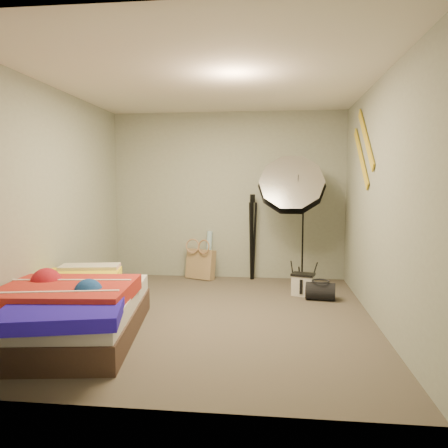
# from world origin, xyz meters

# --- Properties ---
(floor) EXTENTS (4.00, 4.00, 0.00)m
(floor) POSITION_xyz_m (0.00, 0.00, 0.00)
(floor) COLOR brown
(floor) RESTS_ON ground
(ceiling) EXTENTS (4.00, 4.00, 0.00)m
(ceiling) POSITION_xyz_m (0.00, 0.00, 2.50)
(ceiling) COLOR silver
(ceiling) RESTS_ON wall_back
(wall_back) EXTENTS (3.50, 0.00, 3.50)m
(wall_back) POSITION_xyz_m (0.00, 2.00, 1.25)
(wall_back) COLOR #959C8C
(wall_back) RESTS_ON floor
(wall_front) EXTENTS (3.50, 0.00, 3.50)m
(wall_front) POSITION_xyz_m (0.00, -2.00, 1.25)
(wall_front) COLOR #959C8C
(wall_front) RESTS_ON floor
(wall_left) EXTENTS (0.00, 4.00, 4.00)m
(wall_left) POSITION_xyz_m (-1.75, 0.00, 1.25)
(wall_left) COLOR #959C8C
(wall_left) RESTS_ON floor
(wall_right) EXTENTS (0.00, 4.00, 4.00)m
(wall_right) POSITION_xyz_m (1.75, 0.00, 1.25)
(wall_right) COLOR #959C8C
(wall_right) RESTS_ON floor
(tote_bag) EXTENTS (0.49, 0.36, 0.46)m
(tote_bag) POSITION_xyz_m (-0.39, 1.82, 0.22)
(tote_bag) COLOR tan
(tote_bag) RESTS_ON floor
(wrapping_roll) EXTENTS (0.13, 0.22, 0.72)m
(wrapping_roll) POSITION_xyz_m (-0.28, 1.90, 0.36)
(wrapping_roll) COLOR #4995BB
(wrapping_roll) RESTS_ON floor
(camera_case) EXTENTS (0.31, 0.26, 0.26)m
(camera_case) POSITION_xyz_m (1.08, 1.00, 0.13)
(camera_case) COLOR beige
(camera_case) RESTS_ON floor
(duffel_bag) EXTENTS (0.38, 0.26, 0.22)m
(duffel_bag) POSITION_xyz_m (1.28, 0.80, 0.11)
(duffel_bag) COLOR black
(duffel_bag) RESTS_ON floor
(wall_stripe_upper) EXTENTS (0.02, 0.91, 0.78)m
(wall_stripe_upper) POSITION_xyz_m (1.73, 0.60, 1.95)
(wall_stripe_upper) COLOR gold
(wall_stripe_upper) RESTS_ON wall_right
(wall_stripe_lower) EXTENTS (0.02, 0.91, 0.78)m
(wall_stripe_lower) POSITION_xyz_m (1.73, 0.85, 1.75)
(wall_stripe_lower) COLOR gold
(wall_stripe_lower) RESTS_ON wall_right
(bed) EXTENTS (1.58, 2.10, 0.54)m
(bed) POSITION_xyz_m (-1.21, -0.79, 0.27)
(bed) COLOR #422E25
(bed) RESTS_ON floor
(photo_umbrella) EXTENTS (1.15, 0.88, 1.93)m
(photo_umbrella) POSITION_xyz_m (0.94, 1.46, 1.38)
(photo_umbrella) COLOR black
(photo_umbrella) RESTS_ON floor
(camera_tripod) EXTENTS (0.08, 0.08, 1.28)m
(camera_tripod) POSITION_xyz_m (0.38, 1.87, 0.73)
(camera_tripod) COLOR black
(camera_tripod) RESTS_ON floor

